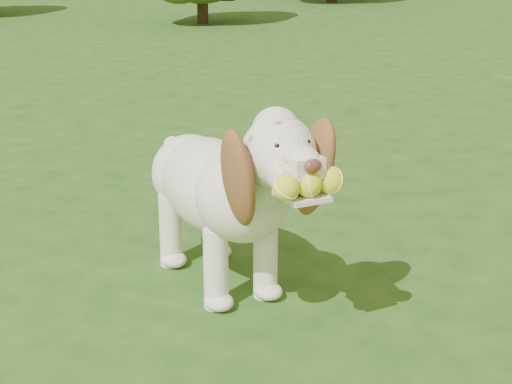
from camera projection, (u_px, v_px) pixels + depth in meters
name	position (u px, v px, depth m)	size (l,w,h in m)	color
ground	(107.00, 266.00, 3.57)	(80.00, 80.00, 0.00)	#1E4413
dog	(226.00, 185.00, 3.22)	(0.51, 1.24, 0.81)	white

